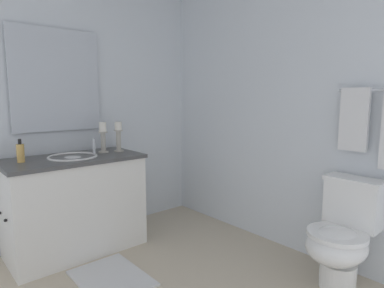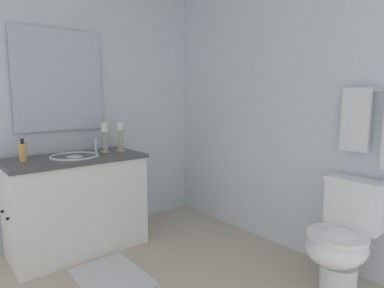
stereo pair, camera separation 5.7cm
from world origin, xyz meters
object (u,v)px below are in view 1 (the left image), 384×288
Objects in this scene: candle_holder_short at (103,136)px; vanity_cabinet at (75,204)px; soap_bottle at (20,153)px; towel_near_vanity at (354,120)px; mirror at (57,80)px; candle_holder_tall at (118,136)px; bath_mat at (112,278)px; sink_basin at (73,162)px; toilet at (341,236)px.

vanity_cabinet is at bearing -80.78° from candle_holder_short.
soap_bottle is 2.47m from towel_near_vanity.
mirror is 0.62m from candle_holder_short.
candle_holder_tall is 1.22m from bath_mat.
vanity_cabinet is at bearing -88.57° from candle_holder_tall.
candle_holder_short is 2.04m from towel_near_vanity.
towel_near_vanity is 2.07m from bath_mat.
towel_near_vanity is at bearing 34.67° from mirror.
sink_basin reaches higher than vanity_cabinet.
towel_near_vanity reaches higher than candle_holder_short.
candle_holder_short is at bearing 155.96° from bath_mat.
sink_basin is at bearing 0.20° from mirror.
sink_basin is 0.99m from bath_mat.
towel_near_vanity reaches higher than candle_holder_tall.
soap_bottle is at bearing -139.23° from toilet.
candle_holder_tall is at bearing -157.60° from toilet.
toilet is (1.75, 0.72, -0.59)m from candle_holder_tall.
candle_holder_tall reaches higher than bath_mat.
mirror is at bearing -127.56° from candle_holder_short.
toilet is (1.74, 1.15, -0.41)m from sink_basin.
towel_near_vanity is at bearing 28.63° from candle_holder_tall.
toilet is (1.74, 1.16, -0.04)m from vanity_cabinet.
mirror is at bearing 121.90° from soap_bottle.
bath_mat is at bearing -127.96° from towel_near_vanity.
candle_holder_short reaches higher than soap_bottle.
vanity_cabinet is 0.70m from candle_holder_tall.
mirror is 3.23× the size of candle_holder_tall.
mirror reaches higher than candle_holder_tall.
vanity_cabinet reaches higher than toilet.
candle_holder_tall is 0.14m from candle_holder_short.
mirror is 2.57m from toilet.
towel_near_vanity is (1.69, 1.36, 0.74)m from vanity_cabinet.
mirror is at bearing -179.80° from sink_basin.
sink_basin is at bearing -141.13° from towel_near_vanity.
soap_bottle is at bearing -58.10° from mirror.
sink_basin is at bearing -88.57° from candle_holder_tall.
vanity_cabinet is 1.47× the size of toilet.
towel_near_vanity is at bearing 52.04° from bath_mat.
mirror reaches higher than bath_mat.
vanity_cabinet is 0.61m from soap_bottle.
candle_holder_short is at bearing -148.59° from towel_near_vanity.
mirror is 1.17× the size of toilet.
bath_mat is at bearing 0.00° from mirror.
sink_basin is at bearing -146.45° from toilet.
mirror is (-0.28, 0.00, 1.04)m from vanity_cabinet.
soap_bottle is 0.24× the size of toilet.
candle_holder_short is (0.23, 0.30, -0.49)m from mirror.
candle_holder_short is 0.46× the size of bath_mat.
vanity_cabinet is at bearing 83.69° from soap_bottle.
candle_holder_short is at bearing 90.55° from soap_bottle.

